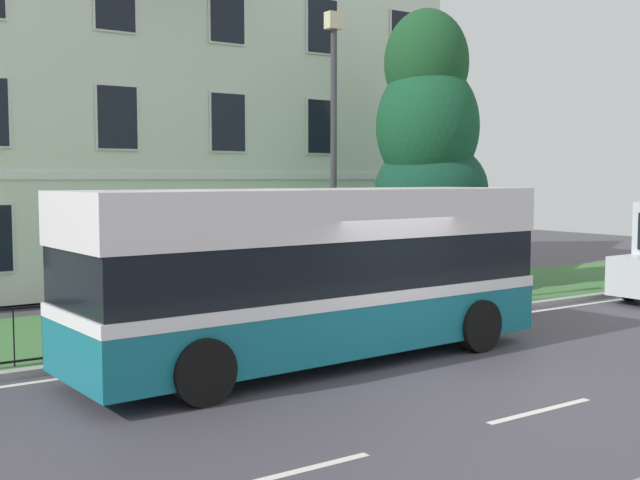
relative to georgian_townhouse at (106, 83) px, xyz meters
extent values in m
cube|color=#443F48|center=(-0.29, -16.18, -6.24)|extent=(60.00, 56.00, 0.06)
cube|color=silver|center=(-0.29, -12.53, -6.20)|extent=(54.00, 0.14, 0.01)
cube|color=silver|center=(-4.29, -17.98, -6.20)|extent=(2.00, 0.12, 0.01)
cube|color=silver|center=(-0.29, -17.98, -6.20)|extent=(2.00, 0.12, 0.01)
cube|color=#9E9E99|center=(-0.29, -12.06, -6.15)|extent=(57.00, 0.24, 0.12)
cube|color=#41733C|center=(-0.29, -9.51, -6.15)|extent=(57.00, 4.86, 0.12)
cube|color=silver|center=(0.00, 0.01, -1.27)|extent=(19.01, 10.65, 9.64)
cube|color=white|center=(0.00, -5.35, -2.96)|extent=(19.01, 0.06, 0.20)
cube|color=#2D333D|center=(0.00, -5.36, -4.99)|extent=(1.10, 0.06, 2.20)
cube|color=white|center=(-1.58, -5.36, -4.45)|extent=(1.13, 0.04, 1.68)
cube|color=black|center=(-1.58, -5.38, -4.45)|extent=(1.03, 0.03, 1.58)
cube|color=white|center=(1.58, -5.36, -4.45)|extent=(1.13, 0.04, 1.68)
cube|color=black|center=(1.58, -5.38, -4.45)|extent=(1.03, 0.03, 1.58)
cube|color=white|center=(4.75, -5.36, -4.45)|extent=(1.13, 0.04, 1.68)
cube|color=black|center=(4.75, -5.38, -4.45)|extent=(1.03, 0.03, 1.58)
cube|color=white|center=(7.92, -5.36, -4.45)|extent=(1.13, 0.04, 1.68)
cube|color=black|center=(7.92, -5.38, -4.45)|extent=(1.03, 0.03, 1.58)
cube|color=white|center=(-1.58, -5.36, -1.49)|extent=(1.13, 0.04, 1.68)
cube|color=black|center=(-1.58, -5.38, -1.49)|extent=(1.03, 0.03, 1.58)
cube|color=white|center=(1.58, -5.36, -1.49)|extent=(1.13, 0.04, 1.68)
cube|color=black|center=(1.58, -5.38, -1.49)|extent=(1.03, 0.03, 1.58)
cube|color=white|center=(4.75, -5.36, -1.49)|extent=(1.13, 0.04, 1.68)
cube|color=black|center=(4.75, -5.38, -1.49)|extent=(1.03, 0.03, 1.58)
cube|color=white|center=(7.92, -5.36, -1.49)|extent=(1.13, 0.04, 1.68)
cube|color=black|center=(7.92, -5.38, -1.49)|extent=(1.03, 0.03, 1.58)
cube|color=white|center=(1.58, -5.36, 1.48)|extent=(1.13, 0.04, 1.68)
cube|color=black|center=(1.58, -5.38, 1.48)|extent=(1.03, 0.03, 1.58)
cube|color=white|center=(4.75, -5.36, 1.48)|extent=(1.13, 0.04, 1.68)
cube|color=black|center=(4.75, -5.38, 1.48)|extent=(1.03, 0.03, 1.58)
cube|color=white|center=(7.92, -5.36, 1.48)|extent=(1.13, 0.04, 1.68)
cube|color=black|center=(7.92, -5.38, 1.48)|extent=(1.03, 0.03, 1.58)
cube|color=black|center=(0.00, -11.78, -5.14)|extent=(13.28, 0.04, 0.04)
cube|color=black|center=(0.00, -11.78, -6.01)|extent=(13.28, 0.04, 0.04)
cylinder|color=black|center=(-5.72, -11.78, -5.61)|extent=(0.02, 0.02, 0.95)
cylinder|color=black|center=(-5.26, -11.78, -5.61)|extent=(0.02, 0.02, 0.95)
cylinder|color=black|center=(-4.81, -11.78, -5.61)|extent=(0.02, 0.02, 0.95)
cylinder|color=black|center=(-4.35, -11.78, -5.61)|extent=(0.02, 0.02, 0.95)
cylinder|color=black|center=(-3.89, -11.78, -5.61)|extent=(0.02, 0.02, 0.95)
cylinder|color=black|center=(-3.43, -11.78, -5.61)|extent=(0.02, 0.02, 0.95)
cylinder|color=black|center=(-2.98, -11.78, -5.61)|extent=(0.02, 0.02, 0.95)
cylinder|color=black|center=(-2.52, -11.78, -5.61)|extent=(0.02, 0.02, 0.95)
cylinder|color=black|center=(-2.06, -11.78, -5.61)|extent=(0.02, 0.02, 0.95)
cylinder|color=black|center=(-1.60, -11.78, -5.61)|extent=(0.02, 0.02, 0.95)
cylinder|color=black|center=(-1.14, -11.78, -5.61)|extent=(0.02, 0.02, 0.95)
cylinder|color=black|center=(-0.69, -11.78, -5.61)|extent=(0.02, 0.02, 0.95)
cylinder|color=black|center=(-0.23, -11.78, -5.61)|extent=(0.02, 0.02, 0.95)
cylinder|color=black|center=(0.23, -11.78, -5.61)|extent=(0.02, 0.02, 0.95)
cylinder|color=black|center=(0.69, -11.78, -5.61)|extent=(0.02, 0.02, 0.95)
cylinder|color=black|center=(1.14, -11.78, -5.61)|extent=(0.02, 0.02, 0.95)
cylinder|color=black|center=(1.60, -11.78, -5.61)|extent=(0.02, 0.02, 0.95)
cylinder|color=black|center=(2.06, -11.78, -5.61)|extent=(0.02, 0.02, 0.95)
cylinder|color=black|center=(2.52, -11.78, -5.61)|extent=(0.02, 0.02, 0.95)
cylinder|color=black|center=(2.98, -11.78, -5.61)|extent=(0.02, 0.02, 0.95)
cylinder|color=black|center=(3.43, -11.78, -5.61)|extent=(0.02, 0.02, 0.95)
cylinder|color=black|center=(3.89, -11.78, -5.61)|extent=(0.02, 0.02, 0.95)
cylinder|color=black|center=(4.35, -11.78, -5.61)|extent=(0.02, 0.02, 0.95)
cylinder|color=black|center=(4.81, -11.78, -5.61)|extent=(0.02, 0.02, 0.95)
cylinder|color=black|center=(5.26, -11.78, -5.61)|extent=(0.02, 0.02, 0.95)
cylinder|color=black|center=(5.72, -11.78, -5.61)|extent=(0.02, 0.02, 0.95)
cylinder|color=black|center=(6.18, -11.78, -5.61)|extent=(0.02, 0.02, 0.95)
cylinder|color=black|center=(6.64, -11.78, -5.61)|extent=(0.02, 0.02, 0.95)
cylinder|color=#423328|center=(5.99, -8.81, -5.36)|extent=(0.56, 0.56, 1.46)
ellipsoid|color=#14492C|center=(5.88, -8.63, -5.07)|extent=(4.02, 4.02, 3.06)
ellipsoid|color=#14412F|center=(6.08, -8.74, -3.35)|extent=(3.10, 3.10, 2.73)
ellipsoid|color=#164B2C|center=(5.85, -8.82, -1.63)|extent=(2.81, 2.81, 3.53)
ellipsoid|color=#1A4824|center=(5.88, -8.72, 0.09)|extent=(2.30, 2.30, 2.89)
cube|color=#166D7E|center=(-1.19, -13.86, -5.45)|extent=(8.75, 2.79, 0.98)
cube|color=white|center=(-1.19, -13.86, -5.00)|extent=(8.77, 2.81, 0.20)
cube|color=black|center=(-1.19, -13.86, -4.50)|extent=(8.67, 2.75, 0.93)
cube|color=silver|center=(-1.19, -13.86, -3.63)|extent=(8.75, 2.79, 0.82)
cube|color=black|center=(3.15, -13.64, -4.55)|extent=(0.16, 1.98, 0.85)
cube|color=black|center=(3.15, -13.64, -3.67)|extent=(0.14, 1.70, 0.52)
cylinder|color=silver|center=(3.11, -12.89, -5.73)|extent=(0.05, 0.20, 0.20)
cylinder|color=silver|center=(3.18, -14.40, -5.73)|extent=(0.05, 0.20, 0.20)
cylinder|color=black|center=(1.60, -12.59, -5.73)|extent=(0.97, 0.35, 0.96)
cylinder|color=black|center=(1.71, -14.84, -5.73)|extent=(0.97, 0.35, 0.96)
cylinder|color=black|center=(-4.09, -12.87, -5.73)|extent=(0.97, 0.35, 0.96)
cylinder|color=black|center=(-3.98, -15.13, -5.73)|extent=(0.97, 0.35, 0.96)
cylinder|color=black|center=(9.43, -12.71, -5.87)|extent=(0.69, 0.25, 0.68)
cylinder|color=#333338|center=(1.23, -10.93, -2.96)|extent=(0.14, 0.14, 6.25)
cube|color=beige|center=(1.23, -10.93, 0.34)|extent=(0.36, 0.24, 0.36)
cylinder|color=#4C4742|center=(-1.94, -11.44, -5.65)|extent=(0.51, 0.51, 0.86)
ellipsoid|color=black|center=(-1.94, -11.44, -5.13)|extent=(0.52, 0.52, 0.18)
camera|label=1|loc=(-8.72, -24.97, -3.04)|focal=44.20mm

